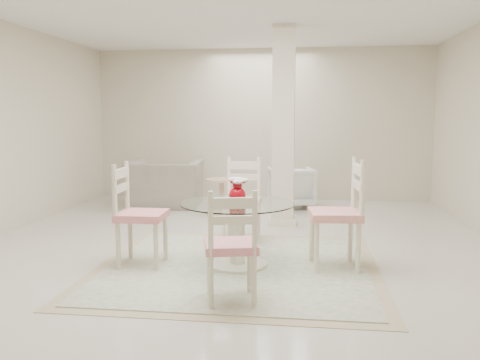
# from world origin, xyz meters

# --- Properties ---
(ground) EXTENTS (7.00, 7.00, 0.00)m
(ground) POSITION_xyz_m (0.00, 0.00, 0.00)
(ground) COLOR beige
(ground) RESTS_ON ground
(room_shell) EXTENTS (6.02, 7.02, 2.71)m
(room_shell) POSITION_xyz_m (0.00, 0.00, 1.86)
(room_shell) COLOR beige
(room_shell) RESTS_ON ground
(column) EXTENTS (0.30, 0.30, 2.70)m
(column) POSITION_xyz_m (0.50, 1.30, 1.35)
(column) COLOR beige
(column) RESTS_ON ground
(area_rug) EXTENTS (2.77, 2.77, 0.02)m
(area_rug) POSITION_xyz_m (0.15, -0.81, 0.01)
(area_rug) COLOR tan
(area_rug) RESTS_ON ground
(dining_table) EXTENTS (1.12, 1.12, 0.65)m
(dining_table) POSITION_xyz_m (0.15, -0.81, 0.33)
(dining_table) COLOR beige
(dining_table) RESTS_ON ground
(red_vase) EXTENTS (0.19, 0.18, 0.25)m
(red_vase) POSITION_xyz_m (0.15, -0.81, 0.77)
(red_vase) COLOR #AE0511
(red_vase) RESTS_ON dining_table
(dining_chair_east) EXTENTS (0.53, 0.53, 1.20)m
(dining_chair_east) POSITION_xyz_m (1.17, -0.73, 0.63)
(dining_chair_east) COLOR #EFE2C5
(dining_chair_east) RESTS_ON ground
(dining_chair_north) EXTENTS (0.44, 0.45, 1.11)m
(dining_chair_north) POSITION_xyz_m (0.07, 0.21, 0.59)
(dining_chair_north) COLOR #F3E3C8
(dining_chair_north) RESTS_ON ground
(dining_chair_west) EXTENTS (0.47, 0.47, 1.14)m
(dining_chair_west) POSITION_xyz_m (-0.87, -0.89, 0.60)
(dining_chair_west) COLOR beige
(dining_chair_west) RESTS_ON ground
(dining_chair_south) EXTENTS (0.49, 0.49, 1.03)m
(dining_chair_south) POSITION_xyz_m (0.24, -1.82, 0.54)
(dining_chair_south) COLOR beige
(dining_chair_south) RESTS_ON ground
(recliner_taupe) EXTENTS (1.24, 1.10, 0.76)m
(recliner_taupe) POSITION_xyz_m (-1.50, 2.48, 0.38)
(recliner_taupe) COLOR gray
(recliner_taupe) RESTS_ON ground
(armchair_white) EXTENTS (0.84, 0.86, 0.66)m
(armchair_white) POSITION_xyz_m (0.58, 2.67, 0.33)
(armchair_white) COLOR white
(armchair_white) RESTS_ON ground
(side_table) EXTENTS (0.51, 0.51, 0.53)m
(side_table) POSITION_xyz_m (-0.47, 2.01, 0.25)
(side_table) COLOR tan
(side_table) RESTS_ON ground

